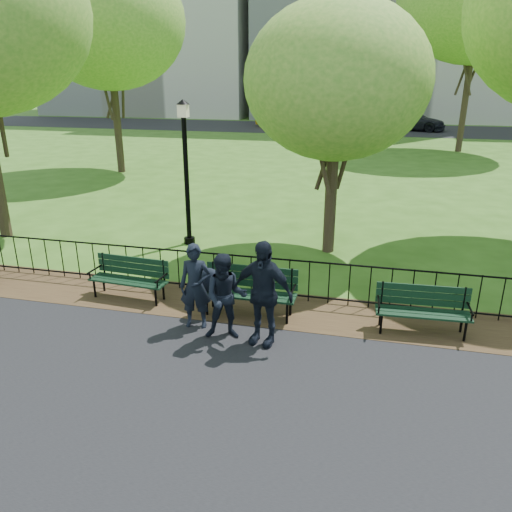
% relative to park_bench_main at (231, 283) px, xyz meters
% --- Properties ---
extents(ground, '(120.00, 120.00, 0.00)m').
position_rel_park_bench_main_xyz_m(ground, '(0.39, -1.13, -0.64)').
color(ground, '#305717').
extents(asphalt_path, '(60.00, 9.20, 0.01)m').
position_rel_park_bench_main_xyz_m(asphalt_path, '(0.39, -4.53, -0.64)').
color(asphalt_path, black).
rests_on(asphalt_path, ground).
extents(dirt_strip, '(60.00, 1.60, 0.01)m').
position_rel_park_bench_main_xyz_m(dirt_strip, '(0.39, 0.37, -0.63)').
color(dirt_strip, '#322114').
rests_on(dirt_strip, ground).
extents(far_street, '(70.00, 9.00, 0.01)m').
position_rel_park_bench_main_xyz_m(far_street, '(0.39, 33.87, -0.64)').
color(far_street, black).
rests_on(far_street, ground).
extents(iron_fence, '(24.06, 0.06, 1.00)m').
position_rel_park_bench_main_xyz_m(iron_fence, '(0.39, 0.87, -0.15)').
color(iron_fence, black).
rests_on(iron_fence, ground).
extents(park_bench_main, '(1.86, 0.57, 1.02)m').
position_rel_park_bench_main_xyz_m(park_bench_main, '(0.00, 0.00, 0.00)').
color(park_bench_main, black).
rests_on(park_bench_main, ground).
extents(park_bench_left_a, '(1.66, 0.62, 0.92)m').
position_rel_park_bench_main_xyz_m(park_bench_left_a, '(-2.22, 0.24, -0.12)').
color(park_bench_left_a, black).
rests_on(park_bench_left_a, ground).
extents(park_bench_right_a, '(1.66, 0.59, 0.93)m').
position_rel_park_bench_main_xyz_m(park_bench_right_a, '(3.52, 0.12, -0.11)').
color(park_bench_right_a, black).
rests_on(park_bench_right_a, ground).
extents(lamppost, '(0.34, 0.34, 3.78)m').
position_rel_park_bench_main_xyz_m(lamppost, '(-2.28, 3.78, 1.41)').
color(lamppost, black).
rests_on(lamppost, ground).
extents(tree_near_e, '(4.36, 4.36, 6.08)m').
position_rel_park_bench_main_xyz_m(tree_near_e, '(1.47, 4.05, 3.57)').
color(tree_near_e, '#2D2116').
rests_on(tree_near_e, ground).
extents(tree_mid_w, '(6.59, 6.59, 9.18)m').
position_rel_park_bench_main_xyz_m(tree_mid_w, '(-9.01, 12.76, 5.73)').
color(tree_mid_w, '#2D2116').
rests_on(tree_mid_w, ground).
extents(person_left, '(0.62, 0.45, 1.58)m').
position_rel_park_bench_main_xyz_m(person_left, '(-0.47, -0.63, 0.16)').
color(person_left, black).
rests_on(person_left, asphalt_path).
extents(person_mid, '(0.82, 0.55, 1.55)m').
position_rel_park_bench_main_xyz_m(person_mid, '(0.18, -0.91, 0.14)').
color(person_mid, black).
rests_on(person_mid, asphalt_path).
extents(person_right, '(1.15, 0.66, 1.85)m').
position_rel_park_bench_main_xyz_m(person_right, '(0.83, -0.92, 0.29)').
color(person_right, black).
rests_on(person_right, asphalt_path).
extents(taxi, '(4.79, 2.40, 1.57)m').
position_rel_park_bench_main_xyz_m(taxi, '(-5.36, 34.23, 0.15)').
color(taxi, yellow).
rests_on(taxi, far_street).
extents(sedan_silver, '(4.62, 1.86, 1.49)m').
position_rel_park_bench_main_xyz_m(sedan_silver, '(-0.76, 32.88, 0.11)').
color(sedan_silver, '#B6B9BE').
rests_on(sedan_silver, far_street).
extents(sedan_dark, '(5.50, 3.51, 1.48)m').
position_rel_park_bench_main_xyz_m(sedan_dark, '(5.01, 33.91, 0.11)').
color(sedan_dark, black).
rests_on(sedan_dark, far_street).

